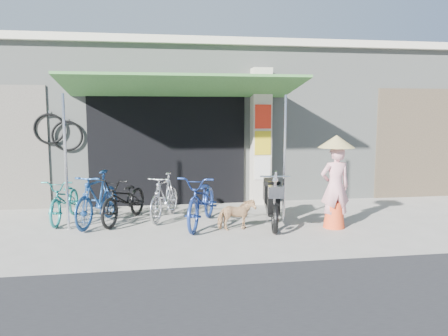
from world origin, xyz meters
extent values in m
plane|color=#9E988F|center=(0.00, 0.00, 0.00)|extent=(80.00, 80.00, 0.00)
cube|color=gray|center=(0.00, 5.10, 1.75)|extent=(12.00, 5.00, 3.50)
cube|color=beige|center=(0.00, 5.10, 3.58)|extent=(12.30, 5.30, 0.16)
cube|color=black|center=(-1.20, 2.58, 1.25)|extent=(3.40, 0.06, 2.50)
cube|color=black|center=(-1.20, 2.59, 0.55)|extent=(3.06, 0.04, 1.10)
torus|color=black|center=(-3.30, 2.54, 1.55)|extent=(0.65, 0.05, 0.65)
cylinder|color=silver|center=(-3.30, 2.56, 1.87)|extent=(0.02, 0.02, 0.12)
torus|color=black|center=(-3.65, 2.54, 1.70)|extent=(0.65, 0.05, 0.65)
cylinder|color=silver|center=(-3.65, 2.56, 2.02)|extent=(0.02, 0.02, 0.12)
cube|color=beige|center=(0.85, 2.45, 1.50)|extent=(0.42, 0.42, 3.00)
cube|color=red|center=(0.85, 2.23, 1.95)|extent=(0.36, 0.02, 0.52)
cube|color=gold|center=(0.85, 2.23, 1.38)|extent=(0.36, 0.02, 0.52)
cube|color=silver|center=(0.85, 2.23, 0.82)|extent=(0.36, 0.02, 0.50)
cube|color=#387133|center=(-0.90, 1.65, 2.55)|extent=(4.60, 1.88, 0.35)
cylinder|color=silver|center=(-3.00, 0.75, 1.18)|extent=(0.05, 0.05, 2.36)
cylinder|color=silver|center=(0.90, 0.75, 1.18)|extent=(0.05, 0.05, 2.36)
cube|color=brown|center=(5.00, 2.59, 1.30)|extent=(2.60, 0.06, 2.60)
imported|color=#1C7F7A|center=(-3.16, 1.38, 0.41)|extent=(0.72, 1.62, 0.82)
imported|color=navy|center=(-2.53, 1.02, 0.49)|extent=(0.98, 1.68, 0.97)
imported|color=black|center=(-2.05, 1.15, 0.43)|extent=(1.17, 1.74, 0.86)
imported|color=silver|center=(-1.31, 1.26, 0.44)|extent=(0.93, 1.52, 0.89)
imported|color=navy|center=(-0.65, 0.66, 0.47)|extent=(1.20, 1.91, 0.95)
imported|color=#9A8552|center=(-0.10, 0.25, 0.27)|extent=(0.68, 0.39, 0.54)
torus|color=black|center=(0.50, -0.09, 0.25)|extent=(0.17, 0.51, 0.51)
torus|color=black|center=(0.72, 1.14, 0.25)|extent=(0.17, 0.51, 0.51)
cube|color=black|center=(0.61, 0.52, 0.33)|extent=(0.37, 0.93, 0.10)
cube|color=black|center=(0.67, 0.85, 0.54)|extent=(0.34, 0.56, 0.33)
cube|color=black|center=(0.67, 0.85, 0.74)|extent=(0.32, 0.56, 0.09)
cube|color=black|center=(0.53, 0.10, 0.59)|extent=(0.22, 0.13, 0.54)
cylinder|color=silver|center=(0.50, -0.06, 0.98)|extent=(0.49, 0.12, 0.03)
cube|color=silver|center=(0.47, -0.23, 0.75)|extent=(0.28, 0.23, 0.19)
imported|color=pink|center=(1.65, 0.16, 0.73)|extent=(0.54, 0.35, 1.47)
cone|color=#E34620|center=(1.65, 0.16, 0.23)|extent=(0.38, 0.38, 0.46)
cone|color=tan|center=(1.65, 0.16, 1.54)|extent=(0.64, 0.64, 0.22)
camera|label=1|loc=(-1.45, -7.04, 2.03)|focal=35.00mm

